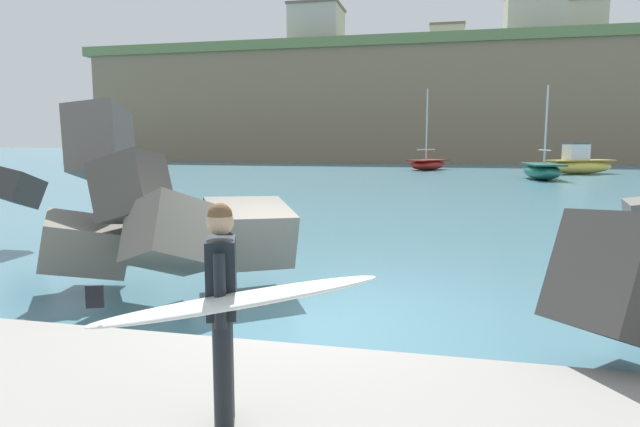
% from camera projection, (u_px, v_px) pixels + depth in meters
% --- Properties ---
extents(ground_plane, '(400.00, 400.00, 0.00)m').
position_uv_depth(ground_plane, '(302.00, 312.00, 7.89)').
color(ground_plane, '#42707F').
extents(breakwater_jetty, '(32.72, 7.41, 3.26)m').
position_uv_depth(breakwater_jetty, '(421.00, 217.00, 8.55)').
color(breakwater_jetty, slate).
rests_on(breakwater_jetty, ground).
extents(surfer_with_board, '(2.09, 1.43, 1.78)m').
position_uv_depth(surfer_with_board, '(226.00, 301.00, 4.08)').
color(surfer_with_board, black).
rests_on(surfer_with_board, walkway_path).
extents(boat_near_centre, '(2.45, 5.12, 6.11)m').
position_uv_depth(boat_near_centre, '(542.00, 171.00, 35.89)').
color(boat_near_centre, '#1E6656').
rests_on(boat_near_centre, ground).
extents(boat_near_right, '(4.08, 5.06, 7.08)m').
position_uv_depth(boat_near_right, '(428.00, 164.00, 48.04)').
color(boat_near_right, maroon).
rests_on(boat_near_right, ground).
extents(boat_mid_left, '(6.05, 4.52, 2.41)m').
position_uv_depth(boat_mid_left, '(579.00, 164.00, 42.00)').
color(boat_mid_left, '#EAC64C').
rests_on(boat_mid_left, ground).
extents(headland_bluff, '(107.17, 30.97, 14.85)m').
position_uv_depth(headland_bluff, '(496.00, 106.00, 74.96)').
color(headland_bluff, '#847056').
rests_on(headland_bluff, ground).
extents(station_building_west, '(5.12, 5.79, 4.90)m').
position_uv_depth(station_building_west, '(447.00, 43.00, 81.22)').
color(station_building_west, '#B2ADA3').
rests_on(station_building_west, headland_bluff).
extents(station_building_central, '(6.72, 6.76, 5.29)m').
position_uv_depth(station_building_central, '(317.00, 27.00, 71.09)').
color(station_building_central, '#B2ADA3').
rests_on(station_building_central, headland_bluff).
extents(station_building_east, '(8.13, 6.90, 6.34)m').
position_uv_depth(station_building_east, '(571.00, 28.00, 74.03)').
color(station_building_east, '#B2ADA3').
rests_on(station_building_east, headland_bluff).
extents(station_building_annex, '(7.10, 5.88, 6.54)m').
position_uv_depth(station_building_annex, '(534.00, 15.00, 67.33)').
color(station_building_annex, '#B2ADA3').
rests_on(station_building_annex, headland_bluff).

